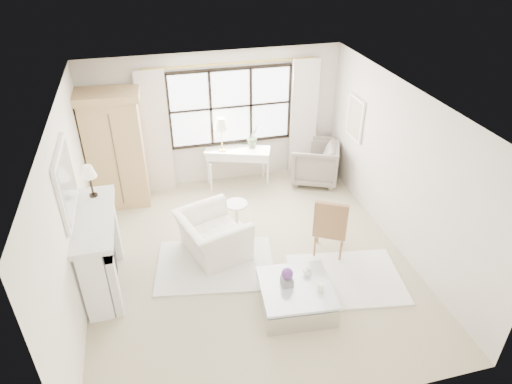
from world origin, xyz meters
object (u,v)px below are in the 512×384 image
(armoire, at_px, (116,149))
(coffee_table, at_px, (296,297))
(club_armchair, at_px, (212,235))
(console_table, at_px, (238,167))

(armoire, relative_size, coffee_table, 2.05)
(coffee_table, bearing_deg, club_armchair, 127.71)
(console_table, height_order, club_armchair, console_table)
(armoire, height_order, coffee_table, armoire)
(console_table, bearing_deg, armoire, -157.74)
(club_armchair, bearing_deg, armoire, 18.66)
(armoire, distance_m, club_armchair, 2.57)
(console_table, relative_size, club_armchair, 1.24)
(club_armchair, xyz_separation_m, coffee_table, (0.94, -1.49, -0.18))
(armoire, relative_size, console_table, 1.63)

